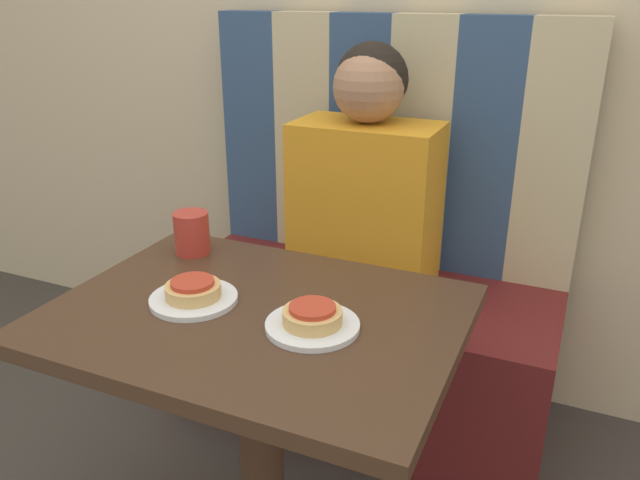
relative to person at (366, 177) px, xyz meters
The scene contains 9 objects.
booth_seat 0.58m from the person, 90.00° to the right, with size 1.19×0.55×0.48m.
booth_backrest 0.23m from the person, 90.00° to the left, with size 1.19×0.09×0.78m.
dining_table 0.70m from the person, 90.00° to the right, with size 0.85×0.63×0.71m.
person is the anchor object (origin of this frame).
plate_left 0.71m from the person, 101.48° to the right, with size 0.19×0.19×0.01m.
plate_right 0.71m from the person, 78.52° to the right, with size 0.19×0.19×0.01m.
pizza_left 0.71m from the person, 101.48° to the right, with size 0.12×0.12×0.04m.
pizza_right 0.71m from the person, 78.52° to the right, with size 0.12×0.12×0.04m.
drinking_cup 0.55m from the person, 122.46° to the right, with size 0.09×0.09×0.11m.
Camera 1 is at (0.59, -0.99, 1.33)m, focal length 35.00 mm.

